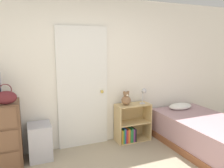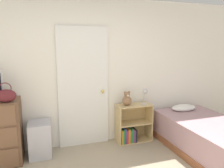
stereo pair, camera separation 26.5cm
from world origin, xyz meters
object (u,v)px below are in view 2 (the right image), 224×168
Objects in this scene: storage_bin at (40,139)px; desk_lamp at (145,93)px; bookshelf at (131,127)px; bed at (208,136)px; handbag at (6,96)px; teddy_bear at (127,99)px.

desk_lamp is (1.84, -0.00, 0.62)m from storage_bin.
desk_lamp is at bearing -10.85° from bookshelf.
bed is at bearing -42.46° from desk_lamp.
handbag is 3.19m from bed.
desk_lamp is (0.33, -0.04, 0.10)m from teddy_bear.
storage_bin is at bearing 164.48° from bed.
storage_bin is at bearing 179.93° from desk_lamp.
teddy_bear is at bearing 145.66° from bed.
desk_lamp is at bearing -7.30° from teddy_bear.
handbag reaches higher than desk_lamp.
handbag is 0.15× the size of bed.
handbag is 1.95m from teddy_bear.
bookshelf is at bearing 6.76° from handbag.
teddy_bear is 0.35m from desk_lamp.
bed is at bearing -10.04° from handbag.
desk_lamp is 1.25m from bed.
bookshelf is 0.54m from teddy_bear.
bed is (1.04, -0.78, -0.01)m from bookshelf.
bed is (2.64, -0.73, -0.01)m from storage_bin.
desk_lamp is 0.15× the size of bed.
bookshelf is 1.30m from bed.
handbag is at bearing -173.24° from bookshelf.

